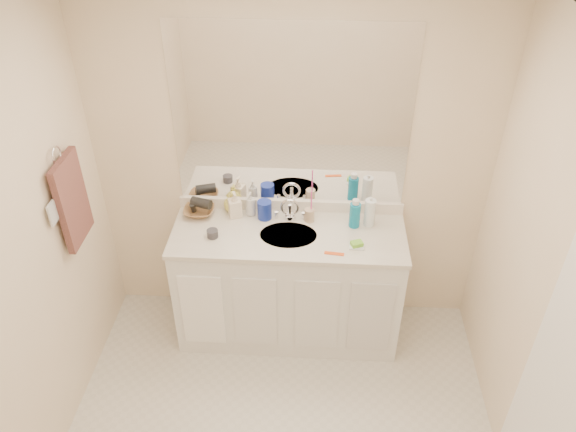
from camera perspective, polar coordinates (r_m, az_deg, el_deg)
The scene contains 28 objects.
ceiling at distance 1.98m, azimuth -1.76°, elevation 15.56°, with size 2.60×2.60×0.02m, color white.
wall_back at distance 3.68m, azimuth 0.31°, elevation 4.85°, with size 2.60×0.02×2.40m, color #F9E3C3.
wall_left at distance 3.02m, azimuth -26.92°, elevation -7.58°, with size 0.02×2.60×2.40m, color #F9E3C3.
wall_right at distance 2.87m, azimuth 25.97°, elevation -9.81°, with size 0.02×2.60×2.40m, color #F9E3C3.
vanity_cabinet at distance 3.92m, azimuth 0.04°, elevation -7.02°, with size 1.50×0.55×0.85m, color white.
countertop at distance 3.64m, azimuth 0.05°, elevation -1.91°, with size 1.52×0.57×0.03m, color silver.
backsplash at distance 3.81m, azimuth 0.28°, elevation 1.12°, with size 1.52×0.03×0.08m, color white.
sink_basin at distance 3.62m, azimuth 0.03°, elevation -2.07°, with size 0.37×0.37×0.02m, color #B7B1A0.
faucet at distance 3.72m, azimuth 0.19°, elevation 0.44°, with size 0.02×0.02×0.11m, color silver.
mirror at distance 3.50m, azimuth 0.32°, elevation 9.87°, with size 1.48×0.01×1.20m, color white.
blue_mug at distance 3.73m, azimuth -2.40°, elevation 0.64°, with size 0.09×0.09×0.13m, color #172CA1.
tan_cup at distance 3.71m, azimuth 2.19°, elevation 0.10°, with size 0.07×0.07×0.09m, color #C8AC8D.
toothbrush at distance 3.65m, azimuth 2.38°, elevation 1.43°, with size 0.01×0.01×0.18m, color #FF43AD.
mouthwash_bottle at distance 3.67m, azimuth 6.80°, elevation 0.08°, with size 0.07×0.07×0.17m, color #0E7DAA.
clear_pump_bottle at distance 3.69m, azimuth 8.30°, elevation 0.35°, with size 0.07×0.07×0.19m, color white.
soap_dish at distance 3.54m, azimuth 6.98°, elevation -3.05°, with size 0.09×0.08×0.01m, color white.
green_soap at distance 3.53m, azimuth 7.00°, elevation -2.81°, with size 0.07×0.05×0.03m, color #73C22F.
orange_comb at distance 3.47m, azimuth 4.71°, elevation -3.82°, with size 0.12×0.03×0.01m, color #EE5119.
dark_jar at distance 3.61m, azimuth -7.68°, elevation -1.78°, with size 0.07×0.07×0.05m, color #38373E.
soap_bottle_white at distance 3.75m, azimuth -3.83°, elevation 1.25°, with size 0.07×0.07×0.18m, color silver.
soap_bottle_cream at distance 3.75m, azimuth -5.43°, elevation 1.21°, with size 0.08×0.09×0.19m, color #F7E5C9.
soap_bottle_yellow at distance 3.81m, azimuth -5.69°, elevation 1.48°, with size 0.12×0.12×0.15m, color #DDD455.
wicker_basket at distance 3.83m, azimuth -9.01°, elevation 0.52°, with size 0.20×0.20×0.05m, color brown.
hair_dryer at distance 3.79m, azimuth -8.81°, elevation 1.31°, with size 0.07×0.07×0.14m, color black.
towel_ring at distance 3.37m, azimuth -22.46°, elevation 5.71°, with size 0.11×0.11×0.01m, color silver.
hand_towel at distance 3.50m, azimuth -21.08°, elevation 1.48°, with size 0.04×0.32×0.55m, color #4B2B28.
switch_plate at distance 3.34m, azimuth -22.80°, elevation 0.27°, with size 0.01×0.09×0.13m, color silver.
door at distance 2.83m, azimuth 26.58°, elevation -16.99°, with size 0.02×0.82×2.00m, color white.
Camera 1 is at (0.17, -1.86, 3.08)m, focal length 35.00 mm.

